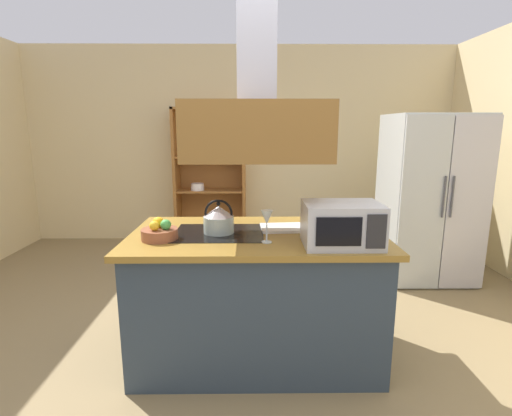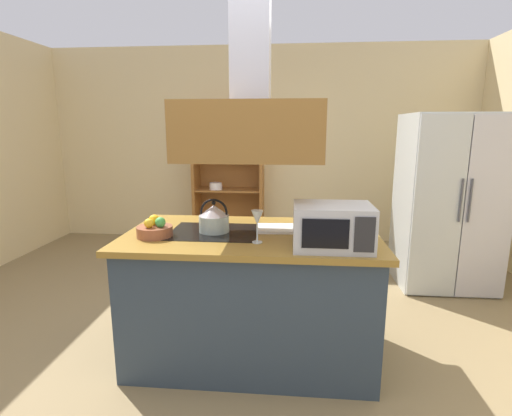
{
  "view_description": "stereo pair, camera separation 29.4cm",
  "coord_description": "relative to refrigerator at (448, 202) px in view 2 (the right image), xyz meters",
  "views": [
    {
      "loc": [
        0.16,
        -2.55,
        1.6
      ],
      "look_at": [
        0.19,
        0.33,
        1.0
      ],
      "focal_mm": 27.05,
      "sensor_mm": 36.0,
      "label": 1
    },
    {
      "loc": [
        0.46,
        -2.54,
        1.6
      ],
      "look_at": [
        0.19,
        0.33,
        1.0
      ],
      "focal_mm": 27.05,
      "sensor_mm": 36.0,
      "label": 2
    }
  ],
  "objects": [
    {
      "name": "microwave",
      "position": [
        -1.33,
        -1.73,
        0.16
      ],
      "size": [
        0.46,
        0.35,
        0.26
      ],
      "color": "#B7BABF",
      "rests_on": "kitchen_island"
    },
    {
      "name": "kettle",
      "position": [
        -2.09,
        -1.45,
        0.13
      ],
      "size": [
        0.21,
        0.21,
        0.23
      ],
      "color": "#AFC3BA",
      "rests_on": "kitchen_island"
    },
    {
      "name": "kitchen_island",
      "position": [
        -1.84,
        -1.45,
        -0.42
      ],
      "size": [
        1.71,
        0.97,
        0.9
      ],
      "color": "#2E3B49",
      "rests_on": "ground"
    },
    {
      "name": "range_hood",
      "position": [
        -1.84,
        -1.45,
        0.83
      ],
      "size": [
        0.9,
        0.7,
        1.3
      ],
      "color": "brown"
    },
    {
      "name": "wall_back",
      "position": [
        -2.03,
        1.58,
        0.48
      ],
      "size": [
        6.0,
        0.12,
        2.7
      ],
      "primitive_type": "cube",
      "color": "beige",
      "rests_on": "ground"
    },
    {
      "name": "fruit_bowl",
      "position": [
        -2.46,
        -1.59,
        0.08
      ],
      "size": [
        0.23,
        0.23,
        0.14
      ],
      "color": "brown",
      "rests_on": "kitchen_island"
    },
    {
      "name": "wine_glass_on_counter",
      "position": [
        -1.78,
        -1.67,
        0.18
      ],
      "size": [
        0.08,
        0.08,
        0.21
      ],
      "color": "silver",
      "rests_on": "kitchen_island"
    },
    {
      "name": "cutting_board",
      "position": [
        -1.64,
        -1.35,
        0.04
      ],
      "size": [
        0.35,
        0.26,
        0.02
      ],
      "primitive_type": "cube",
      "rotation": [
        0.0,
        0.0,
        0.06
      ],
      "color": "white",
      "rests_on": "kitchen_island"
    },
    {
      "name": "dish_cabinet",
      "position": [
        -2.44,
        1.36,
        -0.04
      ],
      "size": [
        0.97,
        0.4,
        1.86
      ],
      "color": "#995E29",
      "rests_on": "ground"
    },
    {
      "name": "ground_plane",
      "position": [
        -2.03,
        -1.42,
        -0.87
      ],
      "size": [
        7.8,
        7.8,
        0.0
      ],
      "primitive_type": "plane",
      "color": "olive"
    },
    {
      "name": "refrigerator",
      "position": [
        0.0,
        0.0,
        0.0
      ],
      "size": [
        0.9,
        0.78,
        1.74
      ],
      "color": "#B7BDBB",
      "rests_on": "ground"
    }
  ]
}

